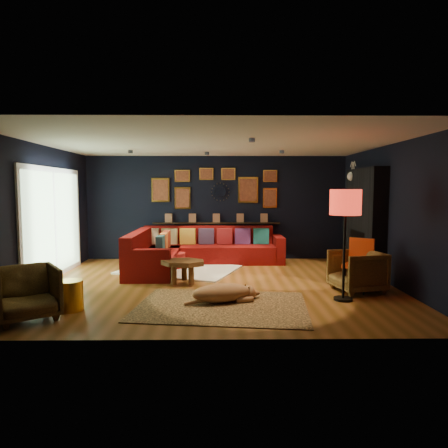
{
  "coord_description": "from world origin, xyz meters",
  "views": [
    {
      "loc": [
        0.07,
        -7.32,
        1.77
      ],
      "look_at": [
        0.16,
        0.3,
        1.1
      ],
      "focal_mm": 32.0,
      "sensor_mm": 36.0,
      "label": 1
    }
  ],
  "objects_px": {
    "sectional": "(190,252)",
    "dog": "(222,289)",
    "armchair_right": "(357,269)",
    "floor_lamp": "(345,207)",
    "pouf": "(174,260)",
    "orange_chair": "(359,260)",
    "armchair_left": "(27,291)",
    "gold_stool": "(71,295)",
    "coffee_table": "(183,265)"
  },
  "relations": [
    {
      "from": "sectional",
      "to": "dog",
      "type": "relative_size",
      "value": 2.68
    },
    {
      "from": "sectional",
      "to": "armchair_right",
      "type": "height_order",
      "value": "sectional"
    },
    {
      "from": "floor_lamp",
      "to": "dog",
      "type": "bearing_deg",
      "value": -176.51
    },
    {
      "from": "pouf",
      "to": "orange_chair",
      "type": "relative_size",
      "value": 0.53
    },
    {
      "from": "sectional",
      "to": "armchair_left",
      "type": "height_order",
      "value": "sectional"
    },
    {
      "from": "gold_stool",
      "to": "orange_chair",
      "type": "height_order",
      "value": "orange_chair"
    },
    {
      "from": "armchair_left",
      "to": "armchair_right",
      "type": "bearing_deg",
      "value": -19.24
    },
    {
      "from": "coffee_table",
      "to": "pouf",
      "type": "height_order",
      "value": "coffee_table"
    },
    {
      "from": "armchair_left",
      "to": "dog",
      "type": "xyz_separation_m",
      "value": [
        2.65,
        0.76,
        -0.18
      ]
    },
    {
      "from": "armchair_right",
      "to": "orange_chair",
      "type": "relative_size",
      "value": 0.86
    },
    {
      "from": "sectional",
      "to": "coffee_table",
      "type": "relative_size",
      "value": 3.57
    },
    {
      "from": "armchair_right",
      "to": "gold_stool",
      "type": "bearing_deg",
      "value": -90.36
    },
    {
      "from": "armchair_left",
      "to": "gold_stool",
      "type": "xyz_separation_m",
      "value": [
        0.45,
        0.4,
        -0.18
      ]
    },
    {
      "from": "orange_chair",
      "to": "floor_lamp",
      "type": "xyz_separation_m",
      "value": [
        -0.46,
        -0.6,
        0.96
      ]
    },
    {
      "from": "pouf",
      "to": "floor_lamp",
      "type": "relative_size",
      "value": 0.28
    },
    {
      "from": "coffee_table",
      "to": "armchair_right",
      "type": "bearing_deg",
      "value": -10.36
    },
    {
      "from": "gold_stool",
      "to": "dog",
      "type": "distance_m",
      "value": 2.24
    },
    {
      "from": "orange_chair",
      "to": "armchair_right",
      "type": "bearing_deg",
      "value": -95.51
    },
    {
      "from": "coffee_table",
      "to": "sectional",
      "type": "bearing_deg",
      "value": 90.45
    },
    {
      "from": "sectional",
      "to": "gold_stool",
      "type": "distance_m",
      "value": 3.7
    },
    {
      "from": "floor_lamp",
      "to": "dog",
      "type": "height_order",
      "value": "floor_lamp"
    },
    {
      "from": "armchair_right",
      "to": "pouf",
      "type": "bearing_deg",
      "value": -134.28
    },
    {
      "from": "coffee_table",
      "to": "gold_stool",
      "type": "bearing_deg",
      "value": -133.79
    },
    {
      "from": "pouf",
      "to": "orange_chair",
      "type": "height_order",
      "value": "orange_chair"
    },
    {
      "from": "orange_chair",
      "to": "dog",
      "type": "height_order",
      "value": "orange_chair"
    },
    {
      "from": "armchair_right",
      "to": "dog",
      "type": "distance_m",
      "value": 2.44
    },
    {
      "from": "sectional",
      "to": "coffee_table",
      "type": "height_order",
      "value": "sectional"
    },
    {
      "from": "sectional",
      "to": "pouf",
      "type": "distance_m",
      "value": 0.46
    },
    {
      "from": "coffee_table",
      "to": "armchair_left",
      "type": "relative_size",
      "value": 1.2
    },
    {
      "from": "dog",
      "to": "coffee_table",
      "type": "bearing_deg",
      "value": 103.32
    },
    {
      "from": "armchair_right",
      "to": "dog",
      "type": "relative_size",
      "value": 0.62
    },
    {
      "from": "armchair_left",
      "to": "armchair_right",
      "type": "xyz_separation_m",
      "value": [
        5.0,
        1.41,
        -0.0
      ]
    },
    {
      "from": "sectional",
      "to": "armchair_left",
      "type": "relative_size",
      "value": 4.28
    },
    {
      "from": "gold_stool",
      "to": "floor_lamp",
      "type": "height_order",
      "value": "floor_lamp"
    },
    {
      "from": "coffee_table",
      "to": "floor_lamp",
      "type": "xyz_separation_m",
      "value": [
        2.65,
        -1.09,
        1.13
      ]
    },
    {
      "from": "coffee_table",
      "to": "orange_chair",
      "type": "height_order",
      "value": "orange_chair"
    },
    {
      "from": "coffee_table",
      "to": "floor_lamp",
      "type": "height_order",
      "value": "floor_lamp"
    },
    {
      "from": "floor_lamp",
      "to": "pouf",
      "type": "bearing_deg",
      "value": 138.95
    },
    {
      "from": "armchair_left",
      "to": "orange_chair",
      "type": "height_order",
      "value": "orange_chair"
    },
    {
      "from": "armchair_left",
      "to": "gold_stool",
      "type": "distance_m",
      "value": 0.62
    },
    {
      "from": "sectional",
      "to": "orange_chair",
      "type": "xyz_separation_m",
      "value": [
        3.13,
        -2.31,
        0.22
      ]
    },
    {
      "from": "coffee_table",
      "to": "dog",
      "type": "xyz_separation_m",
      "value": [
        0.7,
        -1.21,
        -0.15
      ]
    },
    {
      "from": "pouf",
      "to": "armchair_left",
      "type": "bearing_deg",
      "value": -114.98
    },
    {
      "from": "sectional",
      "to": "gold_stool",
      "type": "bearing_deg",
      "value": -113.75
    },
    {
      "from": "orange_chair",
      "to": "dog",
      "type": "xyz_separation_m",
      "value": [
        -2.41,
        -0.72,
        -0.32
      ]
    },
    {
      "from": "armchair_right",
      "to": "floor_lamp",
      "type": "relative_size",
      "value": 0.44
    },
    {
      "from": "pouf",
      "to": "coffee_table",
      "type": "bearing_deg",
      "value": -77.58
    },
    {
      "from": "armchair_right",
      "to": "orange_chair",
      "type": "distance_m",
      "value": 0.17
    },
    {
      "from": "coffee_table",
      "to": "gold_stool",
      "type": "height_order",
      "value": "coffee_table"
    },
    {
      "from": "sectional",
      "to": "floor_lamp",
      "type": "distance_m",
      "value": 4.11
    }
  ]
}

